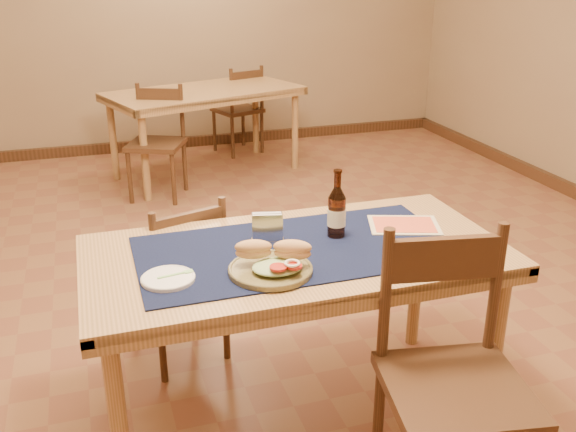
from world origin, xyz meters
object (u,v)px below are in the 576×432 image
object	(u,v)px
chair_main_near	(452,376)
sandwich_plate	(273,264)
napkin_holder	(267,228)
back_table	(205,99)
beer_bottle	(337,212)
chair_main_far	(180,277)
main_table	(296,269)

from	to	relation	value
chair_main_near	sandwich_plate	bearing A→B (deg)	138.20
chair_main_near	napkin_holder	xyz separation A→B (m)	(-0.42, 0.70, 0.30)
back_table	chair_main_near	xyz separation A→B (m)	(0.06, -3.93, -0.16)
beer_bottle	chair_main_near	bearing A→B (deg)	-77.21
back_table	sandwich_plate	size ratio (longest dim) A/B	5.94
chair_main_near	beer_bottle	bearing A→B (deg)	102.79
chair_main_far	sandwich_plate	distance (m)	0.83
napkin_holder	sandwich_plate	bearing A→B (deg)	-102.26
chair_main_far	napkin_holder	bearing A→B (deg)	-55.72
beer_bottle	chair_main_far	bearing A→B (deg)	140.30
back_table	napkin_holder	xyz separation A→B (m)	(-0.37, -3.22, 0.14)
back_table	chair_main_far	size ratio (longest dim) A/B	2.17
back_table	beer_bottle	distance (m)	3.27
main_table	beer_bottle	world-z (taller)	beer_bottle
chair_main_near	napkin_holder	world-z (taller)	chair_main_near
chair_main_near	napkin_holder	size ratio (longest dim) A/B	7.26
back_table	chair_main_far	bearing A→B (deg)	-103.42
main_table	napkin_holder	xyz separation A→B (m)	(-0.08, 0.10, 0.14)
main_table	chair_main_far	world-z (taller)	chair_main_far
main_table	back_table	xyz separation A→B (m)	(0.28, 3.33, 0.00)
back_table	chair_main_far	xyz separation A→B (m)	(-0.67, -2.79, -0.24)
main_table	chair_main_near	world-z (taller)	chair_main_near
main_table	chair_main_far	xyz separation A→B (m)	(-0.38, 0.54, -0.24)
chair_main_far	chair_main_near	distance (m)	1.35
napkin_holder	back_table	bearing A→B (deg)	83.49
back_table	napkin_holder	world-z (taller)	napkin_holder
napkin_holder	chair_main_near	bearing A→B (deg)	-58.87
main_table	sandwich_plate	distance (m)	0.25
main_table	back_table	bearing A→B (deg)	85.11
chair_main_near	sandwich_plate	distance (m)	0.71
back_table	napkin_holder	size ratio (longest dim) A/B	13.24
back_table	chair_main_far	distance (m)	2.88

